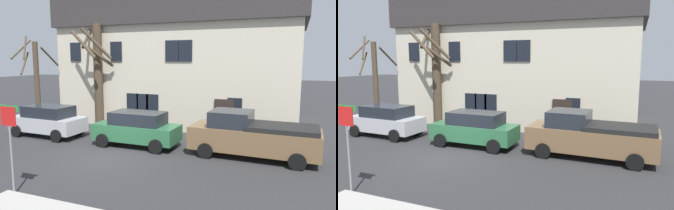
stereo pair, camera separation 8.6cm
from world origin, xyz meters
TOP-DOWN VIEW (x-y plane):
  - ground_plane at (0.00, 0.00)m, footprint 120.00×120.00m
  - building_main at (0.11, 10.28)m, footprint 15.92×8.96m
  - tree_bare_near at (-8.20, 4.57)m, footprint 2.49×2.45m
  - tree_bare_mid at (-4.13, 5.64)m, footprint 2.66×2.65m
  - car_silver_wagon at (-5.30, 2.35)m, footprint 4.29×2.14m
  - car_green_wagon at (0.33, 2.36)m, footprint 4.27×1.96m
  - pickup_truck_brown at (5.88, 2.65)m, footprint 5.57×2.40m
  - street_sign_pole at (-0.65, -4.28)m, footprint 0.76×0.07m
  - bicycle_leaning at (-6.50, 3.54)m, footprint 1.66×0.65m

SIDE VIEW (x-z plane):
  - ground_plane at x=0.00m, z-range 0.00..0.00m
  - bicycle_leaning at x=-6.50m, z-range -0.15..0.88m
  - car_silver_wagon at x=-5.30m, z-range 0.03..1.77m
  - car_green_wagon at x=0.33m, z-range 0.03..1.77m
  - pickup_truck_brown at x=5.88m, z-range -0.03..1.99m
  - street_sign_pole at x=-0.65m, z-range 0.58..3.48m
  - tree_bare_near at x=-8.20m, z-range 0.11..5.95m
  - tree_bare_mid at x=-4.13m, z-range 0.35..6.86m
  - building_main at x=0.11m, z-range 0.07..8.65m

